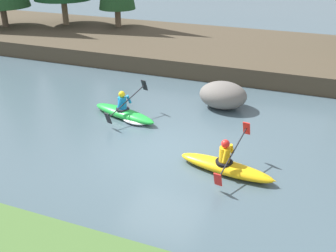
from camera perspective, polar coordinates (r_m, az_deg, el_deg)
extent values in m
plane|color=#425660|center=(11.94, -0.73, -3.54)|extent=(90.00, 90.00, 0.00)
cube|color=#473D2D|center=(21.17, 10.15, 10.56)|extent=(44.00, 8.11, 0.79)
cylinder|color=brown|center=(26.79, -22.67, 14.42)|extent=(0.36, 0.36, 1.20)
cylinder|color=#7A664C|center=(26.28, -14.72, 15.69)|extent=(0.36, 0.36, 1.53)
cylinder|color=brown|center=(25.07, -7.28, 15.32)|extent=(0.36, 0.36, 1.08)
ellipsoid|color=yellow|center=(10.90, 8.34, -5.95)|extent=(2.76, 1.01, 0.34)
cone|color=yellow|center=(10.58, 14.60, -7.55)|extent=(0.38, 0.25, 0.20)
cylinder|color=black|center=(10.84, 8.14, -5.24)|extent=(0.55, 0.55, 0.08)
cylinder|color=yellow|center=(10.71, 8.23, -4.09)|extent=(0.34, 0.34, 0.42)
sphere|color=red|center=(10.55, 8.34, -2.57)|extent=(0.26, 0.26, 0.23)
cylinder|color=yellow|center=(10.83, 9.24, -3.27)|extent=(0.12, 0.24, 0.35)
cylinder|color=yellow|center=(10.44, 8.25, -4.39)|extent=(0.12, 0.24, 0.35)
cylinder|color=black|center=(10.58, 9.42, -3.80)|extent=(0.33, 1.90, 0.65)
cube|color=red|center=(11.24, 11.33, -0.33)|extent=(0.22, 0.19, 0.41)
cube|color=red|center=(9.98, 7.25, -7.71)|extent=(0.22, 0.19, 0.41)
ellipsoid|color=green|center=(14.06, -6.43, 1.82)|extent=(2.76, 1.30, 0.34)
cone|color=green|center=(13.29, -2.50, 0.58)|extent=(0.39, 0.29, 0.20)
cylinder|color=black|center=(14.03, -6.60, 2.41)|extent=(0.59, 0.59, 0.08)
cylinder|color=#1984CC|center=(13.93, -6.66, 3.35)|extent=(0.37, 0.37, 0.42)
sphere|color=yellow|center=(13.81, -6.72, 4.60)|extent=(0.28, 0.28, 0.23)
cylinder|color=#1984CC|center=(14.00, -5.70, 3.90)|extent=(0.15, 0.24, 0.35)
cylinder|color=#1984CC|center=(13.68, -7.05, 3.28)|extent=(0.15, 0.24, 0.35)
cylinder|color=black|center=(13.74, -5.98, 3.62)|extent=(0.55, 1.85, 0.65)
cube|color=black|center=(14.28, -3.45, 5.94)|extent=(0.24, 0.21, 0.41)
cube|color=black|center=(13.24, -8.69, 1.12)|extent=(0.24, 0.21, 0.41)
ellipsoid|color=white|center=(13.75, -4.73, 0.96)|extent=(1.25, 0.97, 0.18)
ellipsoid|color=slate|center=(14.84, 7.99, 4.46)|extent=(1.78, 1.40, 1.01)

